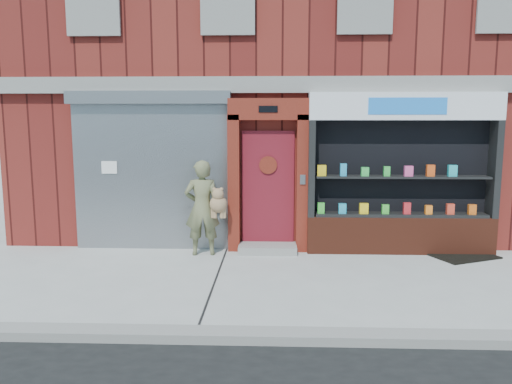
{
  "coord_description": "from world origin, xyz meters",
  "views": [
    {
      "loc": [
        -0.63,
        -7.55,
        2.52
      ],
      "look_at": [
        -0.95,
        1.0,
        1.27
      ],
      "focal_mm": 35.0,
      "sensor_mm": 36.0,
      "label": 1
    }
  ],
  "objects": [
    {
      "name": "pharmacy_bay",
      "position": [
        1.75,
        1.81,
        1.37
      ],
      "size": [
        3.5,
        0.41,
        3.0
      ],
      "color": "#5F2516",
      "rests_on": "ground"
    },
    {
      "name": "doormat",
      "position": [
        2.87,
        1.54,
        0.01
      ],
      "size": [
        1.34,
        1.17,
        0.03
      ],
      "primitive_type": "cube",
      "rotation": [
        0.0,
        0.0,
        0.42
      ],
      "color": "black",
      "rests_on": "ground"
    },
    {
      "name": "ground",
      "position": [
        0.0,
        0.0,
        0.0
      ],
      "size": [
        80.0,
        80.0,
        0.0
      ],
      "primitive_type": "plane",
      "color": "#9E9E99",
      "rests_on": "ground"
    },
    {
      "name": "red_door_bay",
      "position": [
        -0.75,
        1.86,
        1.46
      ],
      "size": [
        1.52,
        0.58,
        2.9
      ],
      "color": "#5F1910",
      "rests_on": "ground"
    },
    {
      "name": "shutter_bay",
      "position": [
        -3.0,
        1.93,
        1.72
      ],
      "size": [
        3.1,
        0.3,
        3.04
      ],
      "color": "gray",
      "rests_on": "ground"
    },
    {
      "name": "building",
      "position": [
        -0.0,
        5.99,
        4.0
      ],
      "size": [
        12.0,
        8.16,
        8.0
      ],
      "color": "#5E1915",
      "rests_on": "ground"
    },
    {
      "name": "curb",
      "position": [
        0.0,
        -2.15,
        0.06
      ],
      "size": [
        60.0,
        0.3,
        0.12
      ],
      "primitive_type": "cube",
      "color": "gray",
      "rests_on": "ground"
    },
    {
      "name": "woman",
      "position": [
        -1.94,
        1.5,
        0.9
      ],
      "size": [
        0.82,
        0.52,
        1.78
      ],
      "color": "#6A6C47",
      "rests_on": "ground"
    }
  ]
}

